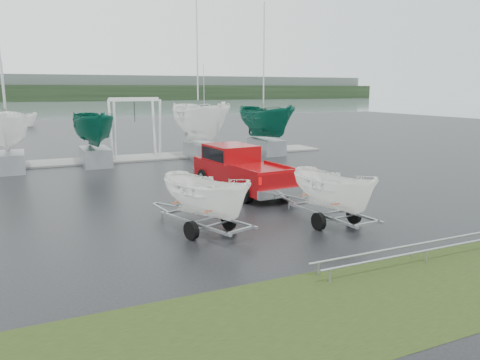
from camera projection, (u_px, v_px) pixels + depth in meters
ground_plane at (179, 201)px, 19.90m from camera, size 120.00×120.00×0.00m
lake at (49, 109)px, 108.92m from camera, size 300.00×300.00×0.00m
grass_verge at (333, 310)px, 10.10m from camera, size 40.00×40.00×0.00m
dock at (120, 159)px, 31.46m from camera, size 30.00×3.00×0.12m
treeline at (37, 93)px, 170.65m from camera, size 300.00×8.00×6.00m
far_hill at (36, 88)px, 177.39m from camera, size 300.00×6.00×10.00m
pickup_truck at (239, 167)px, 21.83m from camera, size 2.73×6.40×2.07m
trailer_hitched at (335, 158)px, 15.94m from camera, size 1.83×3.69×4.37m
trailer_parked at (206, 161)px, 15.04m from camera, size 2.27×3.79×4.44m
boat_hoist at (135, 119)px, 31.41m from camera, size 3.30×2.18×4.12m
keelboat_0 at (4, 105)px, 26.22m from camera, size 2.40×3.20×10.57m
keelboat_1 at (92, 108)px, 28.43m from camera, size 2.23×3.20×7.03m
keelboat_2 at (200, 94)px, 30.95m from camera, size 2.75×3.20×10.93m
keelboat_3 at (267, 100)px, 33.42m from camera, size 2.47×3.20×10.64m
mast_rack_2 at (420, 248)px, 13.02m from camera, size 7.00×0.56×0.06m
moored_boat_1 at (8, 127)px, 57.96m from camera, size 2.71×2.64×11.47m
moored_boat_2 at (204, 122)px, 65.87m from camera, size 3.55×3.52×11.45m
moored_boat_3 at (264, 119)px, 72.72m from camera, size 3.79×3.82×11.74m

